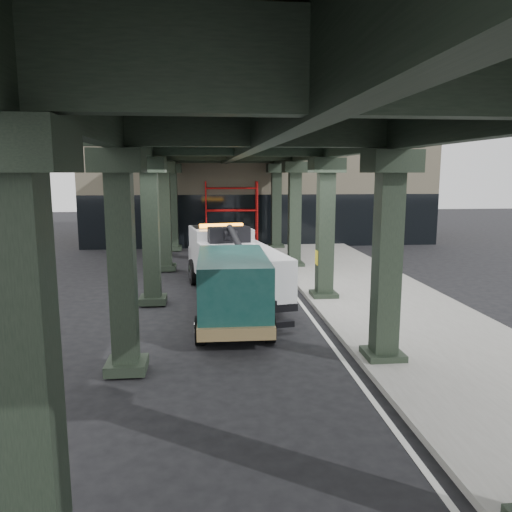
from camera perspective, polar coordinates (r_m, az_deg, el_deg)
ground at (r=15.73m, az=0.14°, el=-7.12°), size 90.00×90.00×0.00m
sidewalk at (r=18.58m, az=13.45°, el=-4.54°), size 5.00×40.00×0.15m
lane_stripe at (r=17.88m, az=4.91°, el=-5.09°), size 0.12×38.00×0.01m
viaduct at (r=17.06m, az=-1.94°, el=12.73°), size 7.40×32.00×6.40m
building at (r=35.18m, az=-0.04°, el=8.69°), size 22.00×10.00×8.00m
scaffolding at (r=29.77m, az=-2.83°, el=4.88°), size 3.08×0.88×4.00m
tow_truck at (r=18.29m, az=-2.87°, el=-0.63°), size 3.42×8.28×2.64m
towed_van at (r=14.82m, az=-2.73°, el=-3.53°), size 2.22×5.35×2.16m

